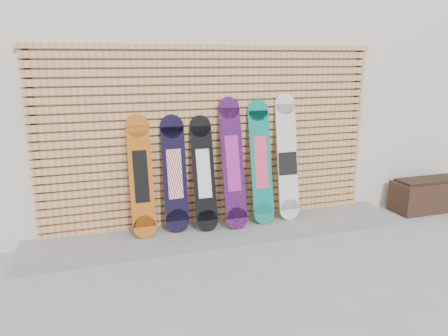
{
  "coord_description": "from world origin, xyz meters",
  "views": [
    {
      "loc": [
        -1.65,
        -4.1,
        2.14
      ],
      "look_at": [
        -0.08,
        0.75,
        0.85
      ],
      "focal_mm": 35.0,
      "sensor_mm": 36.0,
      "label": 1
    }
  ],
  "objects_px": {
    "snowboard_1": "(175,174)",
    "snowboard_3": "(233,163)",
    "snowboard_0": "(141,177)",
    "snowboard_5": "(287,158)",
    "snowboard_2": "(204,173)",
    "snowboard_4": "(261,162)",
    "planter_box": "(428,195)"
  },
  "relations": [
    {
      "from": "snowboard_1",
      "to": "snowboard_2",
      "type": "bearing_deg",
      "value": -6.77
    },
    {
      "from": "planter_box",
      "to": "snowboard_5",
      "type": "height_order",
      "value": "snowboard_5"
    },
    {
      "from": "snowboard_3",
      "to": "snowboard_5",
      "type": "height_order",
      "value": "snowboard_5"
    },
    {
      "from": "snowboard_3",
      "to": "snowboard_5",
      "type": "xyz_separation_m",
      "value": [
        0.75,
        0.05,
        -0.0
      ]
    },
    {
      "from": "snowboard_2",
      "to": "snowboard_4",
      "type": "xyz_separation_m",
      "value": [
        0.74,
        0.01,
        0.08
      ]
    },
    {
      "from": "snowboard_0",
      "to": "snowboard_5",
      "type": "height_order",
      "value": "snowboard_5"
    },
    {
      "from": "snowboard_0",
      "to": "snowboard_4",
      "type": "bearing_deg",
      "value": -0.21
    },
    {
      "from": "snowboard_3",
      "to": "snowboard_4",
      "type": "bearing_deg",
      "value": 4.31
    },
    {
      "from": "snowboard_1",
      "to": "snowboard_0",
      "type": "bearing_deg",
      "value": -175.78
    },
    {
      "from": "snowboard_1",
      "to": "snowboard_4",
      "type": "relative_size",
      "value": 0.91
    },
    {
      "from": "planter_box",
      "to": "snowboard_4",
      "type": "relative_size",
      "value": 0.68
    },
    {
      "from": "snowboard_5",
      "to": "snowboard_0",
      "type": "bearing_deg",
      "value": -179.65
    },
    {
      "from": "snowboard_5",
      "to": "snowboard_3",
      "type": "bearing_deg",
      "value": -176.53
    },
    {
      "from": "snowboard_0",
      "to": "snowboard_5",
      "type": "relative_size",
      "value": 0.88
    },
    {
      "from": "snowboard_1",
      "to": "snowboard_5",
      "type": "bearing_deg",
      "value": -0.72
    },
    {
      "from": "snowboard_0",
      "to": "snowboard_3",
      "type": "relative_size",
      "value": 0.89
    },
    {
      "from": "snowboard_0",
      "to": "snowboard_1",
      "type": "bearing_deg",
      "value": 4.22
    },
    {
      "from": "planter_box",
      "to": "snowboard_3",
      "type": "distance_m",
      "value": 3.03
    },
    {
      "from": "planter_box",
      "to": "snowboard_2",
      "type": "bearing_deg",
      "value": 178.59
    },
    {
      "from": "planter_box",
      "to": "snowboard_2",
      "type": "relative_size",
      "value": 0.77
    },
    {
      "from": "snowboard_2",
      "to": "snowboard_5",
      "type": "distance_m",
      "value": 1.11
    },
    {
      "from": "snowboard_3",
      "to": "snowboard_5",
      "type": "bearing_deg",
      "value": 3.47
    },
    {
      "from": "planter_box",
      "to": "snowboard_4",
      "type": "height_order",
      "value": "snowboard_4"
    },
    {
      "from": "snowboard_2",
      "to": "snowboard_4",
      "type": "bearing_deg",
      "value": 0.45
    },
    {
      "from": "snowboard_1",
      "to": "snowboard_5",
      "type": "xyz_separation_m",
      "value": [
        1.45,
        -0.02,
        0.09
      ]
    },
    {
      "from": "snowboard_2",
      "to": "snowboard_0",
      "type": "bearing_deg",
      "value": 179.13
    },
    {
      "from": "snowboard_0",
      "to": "snowboard_2",
      "type": "height_order",
      "value": "snowboard_0"
    },
    {
      "from": "snowboard_1",
      "to": "snowboard_4",
      "type": "xyz_separation_m",
      "value": [
        1.08,
        -0.03,
        0.07
      ]
    },
    {
      "from": "snowboard_1",
      "to": "snowboard_3",
      "type": "relative_size",
      "value": 0.88
    },
    {
      "from": "snowboard_2",
      "to": "snowboard_3",
      "type": "relative_size",
      "value": 0.87
    },
    {
      "from": "snowboard_1",
      "to": "snowboard_3",
      "type": "bearing_deg",
      "value": -5.17
    },
    {
      "from": "snowboard_3",
      "to": "snowboard_4",
      "type": "xyz_separation_m",
      "value": [
        0.38,
        0.03,
        -0.02
      ]
    }
  ]
}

